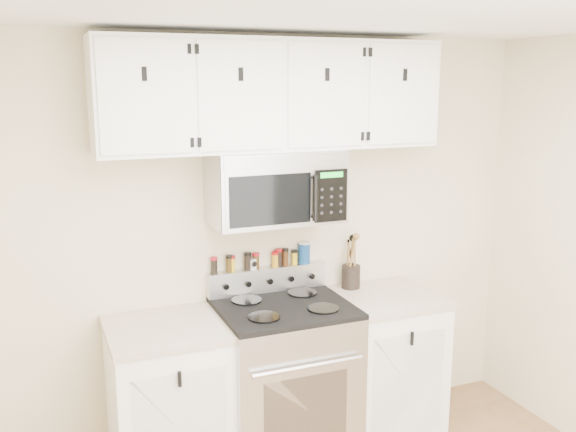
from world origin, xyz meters
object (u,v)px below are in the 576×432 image
object	(u,v)px
range	(284,379)
salt_canister	(304,253)
utensil_crock	(351,275)
microwave	(276,186)

from	to	relation	value
range	salt_canister	bearing A→B (deg)	48.46
range	utensil_crock	xyz separation A→B (m)	(0.55, 0.22, 0.52)
microwave	salt_canister	distance (m)	0.55
utensil_crock	range	bearing A→B (deg)	-158.52
range	utensil_crock	bearing A→B (deg)	21.48
microwave	salt_canister	bearing A→B (deg)	31.93
microwave	range	bearing A→B (deg)	-90.23
range	microwave	xyz separation A→B (m)	(0.00, 0.13, 1.14)
range	microwave	bearing A→B (deg)	89.77
microwave	salt_canister	size ratio (longest dim) A/B	5.58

